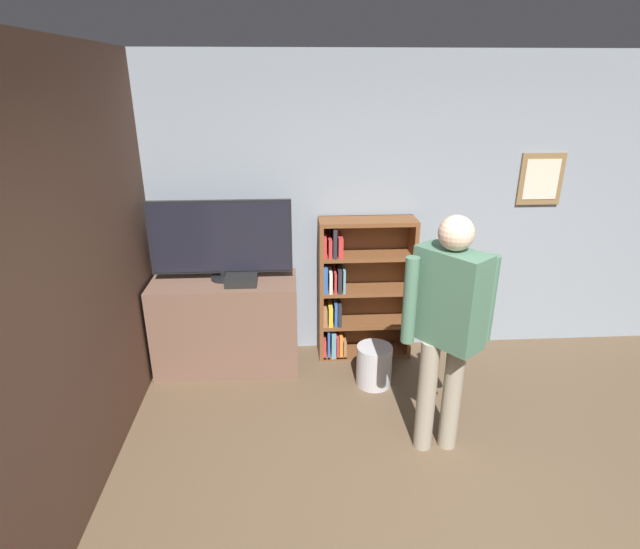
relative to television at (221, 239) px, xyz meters
The scene contains 8 objects.
wall_back 1.60m from the television, 10.46° to the left, with size 6.44×0.09×2.70m.
wall_side_brick 1.30m from the television, 122.06° to the right, with size 0.06×4.31×2.70m.
tv_ledge 0.79m from the television, 90.00° to the right, with size 1.26×0.53×0.84m.
television is the anchor object (origin of this frame).
game_console 0.38m from the television, 34.22° to the right, with size 0.27×0.24×0.07m.
bookshelf 1.32m from the television, ahead, with size 0.86×0.28×1.33m.
person 2.02m from the television, 37.38° to the right, with size 0.60×0.50×1.71m.
waste_bin 1.69m from the television, 18.18° to the right, with size 0.30×0.30×0.36m.
Camera 1 is at (-0.97, -1.61, 2.49)m, focal length 28.00 mm.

